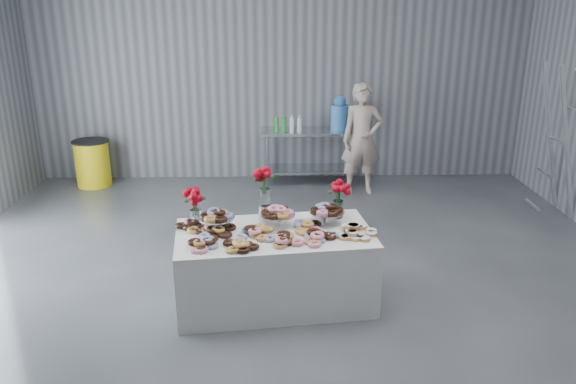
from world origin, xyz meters
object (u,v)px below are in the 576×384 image
Objects in this scene: display_table at (275,267)px; prep_table at (308,147)px; trash_barrel at (93,163)px; stepladder at (558,141)px; water_jug at (339,114)px; person at (362,139)px.

display_table is 1.27× the size of prep_table.
prep_table reaches higher than display_table.
trash_barrel is 6.99m from stepladder.
stepladder reaches higher than water_jug.
display_table reaches higher than trash_barrel.
display_table is at bearing -98.45° from prep_table.
person is (0.80, -0.46, 0.24)m from prep_table.
water_jug reaches higher than trash_barrel.
prep_table is at bearing 146.54° from person.
person is 2.72m from stepladder.
stepladder reaches higher than display_table.
display_table is 2.54× the size of trash_barrel.
person reaches higher than water_jug.
person reaches higher than trash_barrel.
trash_barrel is (-2.92, 3.78, 0.00)m from display_table.
trash_barrel is at bearing 180.00° from water_jug.
prep_table is at bearing 0.00° from trash_barrel.
person is at bearing 158.11° from stepladder.
water_jug is at bearing 74.31° from display_table.
display_table is 3.62m from person.
trash_barrel is (-3.48, -0.00, -0.24)m from prep_table.
trash_barrel is (-3.98, 0.00, -0.77)m from water_jug.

